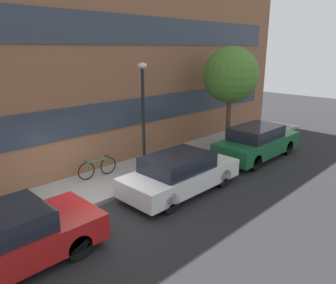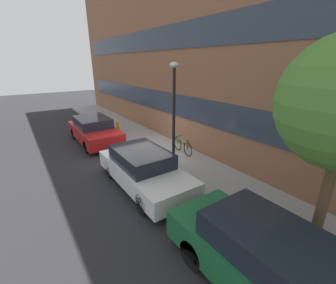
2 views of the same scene
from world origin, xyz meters
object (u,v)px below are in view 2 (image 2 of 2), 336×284
object	(u,v)px
parked_car_red	(94,130)
fire_hydrant	(118,127)
parked_car_green	(275,268)
lamp_post	(174,106)
bicycle	(183,146)
parked_car_white	(144,169)

from	to	relation	value
parked_car_red	fire_hydrant	bearing A→B (deg)	104.40
parked_car_green	lamp_post	size ratio (longest dim) A/B	1.12
parked_car_green	bicycle	world-z (taller)	parked_car_green
parked_car_green	fire_hydrant	size ratio (longest dim) A/B	5.97
lamp_post	fire_hydrant	bearing A→B (deg)	179.57
parked_car_white	fire_hydrant	bearing A→B (deg)	165.79
lamp_post	parked_car_red	bearing A→B (deg)	-164.56
lamp_post	bicycle	bearing A→B (deg)	130.04
parked_car_green	fire_hydrant	distance (m)	11.03
parked_car_red	parked_car_white	size ratio (longest dim) A/B	0.99
parked_car_red	parked_car_green	size ratio (longest dim) A/B	0.94
parked_car_red	bicycle	bearing A→B (deg)	33.28
parked_car_green	lamp_post	world-z (taller)	lamp_post
fire_hydrant	parked_car_white	bearing A→B (deg)	-14.21
bicycle	lamp_post	bearing A→B (deg)	134.86
bicycle	fire_hydrant	bearing A→B (deg)	20.09
parked_car_green	lamp_post	distance (m)	5.73
parked_car_red	lamp_post	world-z (taller)	lamp_post
parked_car_red	bicycle	world-z (taller)	parked_car_red
parked_car_white	fire_hydrant	xyz separation A→B (m)	(-6.01, 1.52, -0.14)
parked_car_red	lamp_post	bearing A→B (deg)	15.44
lamp_post	parked_car_white	bearing A→B (deg)	-79.70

